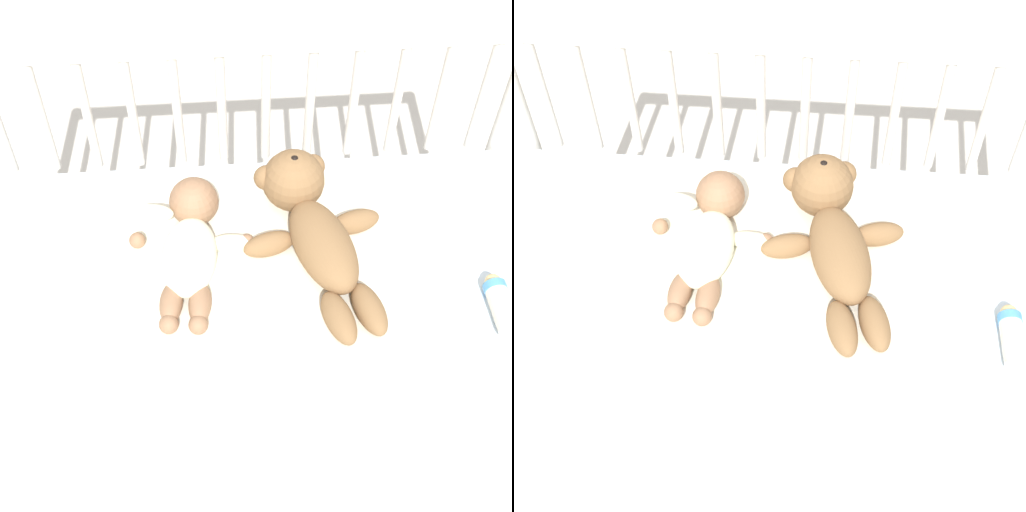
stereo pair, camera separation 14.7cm
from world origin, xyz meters
The scene contains 7 objects.
ground_plane centered at (0.00, 0.00, 0.00)m, with size 12.00×12.00×0.00m, color silver.
crib_mattress centered at (0.00, 0.00, 0.25)m, with size 1.28×0.69×0.50m.
crib_rail centered at (0.00, 0.37, 0.61)m, with size 1.28×0.04×0.84m.
blanket centered at (0.03, 0.04, 0.51)m, with size 0.80×0.57×0.01m.
teddy_bear centered at (0.13, 0.10, 0.56)m, with size 0.32×0.49×0.14m.
baby centered at (-0.14, 0.07, 0.55)m, with size 0.28×0.38×0.11m.
baby_bottle centered at (0.49, -0.12, 0.53)m, with size 0.05×0.14×0.05m.
Camera 2 is at (0.08, -0.90, 1.71)m, focal length 50.00 mm.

